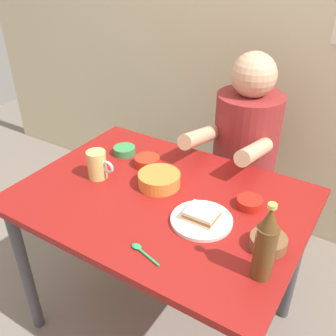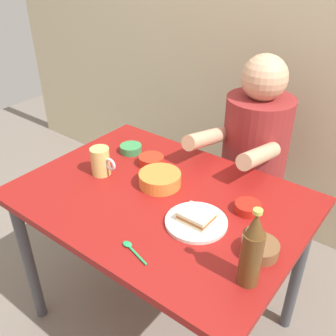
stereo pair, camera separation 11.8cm
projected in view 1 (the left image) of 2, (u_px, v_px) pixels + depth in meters
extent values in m
plane|color=slate|center=(163.00, 318.00, 1.87)|extent=(6.00, 6.00, 0.00)
cube|color=beige|center=(272.00, 5.00, 1.94)|extent=(4.40, 0.08, 2.60)
cube|color=maroon|center=(161.00, 199.00, 1.49)|extent=(1.10, 0.80, 0.03)
cylinder|color=#3F3F44|center=(25.00, 271.00, 1.66)|extent=(0.05, 0.05, 0.71)
cylinder|color=#3F3F44|center=(122.00, 194.00, 2.15)|extent=(0.05, 0.05, 0.71)
cylinder|color=#3F3F44|center=(295.00, 262.00, 1.70)|extent=(0.05, 0.05, 0.71)
cylinder|color=#4C4C51|center=(236.00, 222.00, 2.17)|extent=(0.08, 0.08, 0.41)
cylinder|color=maroon|center=(240.00, 190.00, 2.05)|extent=(0.34, 0.34, 0.04)
cylinder|color=maroon|center=(245.00, 144.00, 1.91)|extent=(0.32, 0.32, 0.52)
sphere|color=tan|center=(254.00, 75.00, 1.72)|extent=(0.21, 0.21, 0.21)
cylinder|color=tan|center=(200.00, 137.00, 1.73)|extent=(0.07, 0.31, 0.14)
cylinder|color=tan|center=(254.00, 151.00, 1.61)|extent=(0.07, 0.31, 0.14)
cylinder|color=silver|center=(202.00, 220.00, 1.34)|extent=(0.22, 0.22, 0.01)
cube|color=beige|center=(202.00, 217.00, 1.33)|extent=(0.11, 0.09, 0.01)
cube|color=#9E592D|center=(202.00, 214.00, 1.33)|extent=(0.11, 0.09, 0.01)
cube|color=beige|center=(202.00, 212.00, 1.32)|extent=(0.11, 0.09, 0.01)
cylinder|color=#D1BC66|center=(97.00, 165.00, 1.56)|extent=(0.08, 0.08, 0.12)
torus|color=silver|center=(108.00, 167.00, 1.53)|extent=(0.06, 0.01, 0.06)
cylinder|color=#593819|center=(264.00, 252.00, 1.09)|extent=(0.06, 0.06, 0.18)
cone|color=#593819|center=(270.00, 218.00, 1.02)|extent=(0.05, 0.05, 0.07)
cylinder|color=#BFB74C|center=(273.00, 206.00, 1.00)|extent=(0.03, 0.03, 0.01)
cylinder|color=red|center=(147.00, 161.00, 1.66)|extent=(0.11, 0.11, 0.04)
cylinder|color=#A33521|center=(147.00, 160.00, 1.66)|extent=(0.09, 0.09, 0.02)
cylinder|color=#388C4C|center=(124.00, 151.00, 1.75)|extent=(0.10, 0.10, 0.03)
cylinder|color=#5B643A|center=(124.00, 149.00, 1.75)|extent=(0.08, 0.08, 0.02)
cylinder|color=orange|center=(159.00, 180.00, 1.53)|extent=(0.17, 0.17, 0.05)
cylinder|color=#B25B2D|center=(159.00, 177.00, 1.52)|extent=(0.14, 0.14, 0.02)
cylinder|color=#B21E14|center=(250.00, 203.00, 1.41)|extent=(0.10, 0.10, 0.03)
cylinder|color=maroon|center=(250.00, 201.00, 1.41)|extent=(0.08, 0.08, 0.02)
cylinder|color=brown|center=(268.00, 242.00, 1.22)|extent=(0.12, 0.12, 0.04)
cylinder|color=brown|center=(269.00, 240.00, 1.22)|extent=(0.10, 0.10, 0.02)
cylinder|color=#26A559|center=(147.00, 256.00, 1.20)|extent=(0.11, 0.04, 0.01)
ellipsoid|color=#26A559|center=(137.00, 246.00, 1.23)|extent=(0.04, 0.02, 0.01)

